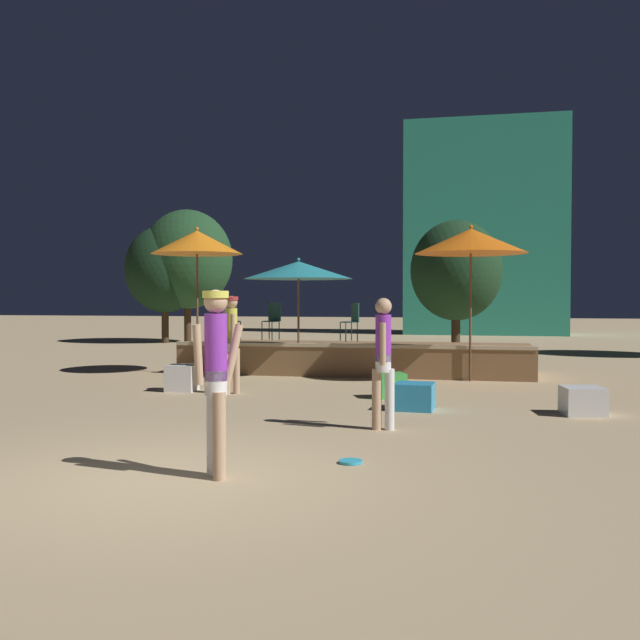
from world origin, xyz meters
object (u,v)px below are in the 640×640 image
(person_0, at_px, (383,358))
(person_1, at_px, (216,370))
(background_tree_1, at_px, (165,269))
(bistro_chair_2, at_px, (273,317))
(frisbee_disc, at_px, (351,462))
(patio_umbrella_1, at_px, (197,242))
(patio_umbrella_0, at_px, (471,241))
(cube_seat_1, at_px, (391,385))
(background_tree_2, at_px, (187,259))
(background_tree_3, at_px, (456,271))
(cube_seat_0, at_px, (415,396))
(cube_seat_3, at_px, (182,378))
(bistro_chair_1, at_px, (231,318))
(bistro_chair_0, at_px, (352,318))
(cube_seat_2, at_px, (583,401))
(patio_umbrella_2, at_px, (298,270))
(person_2, at_px, (231,338))

(person_0, height_order, person_1, person_1)
(background_tree_1, bearing_deg, person_0, -57.41)
(bistro_chair_2, bearing_deg, frisbee_disc, -49.79)
(background_tree_1, bearing_deg, patio_umbrella_1, -62.14)
(bistro_chair_2, bearing_deg, patio_umbrella_0, 3.62)
(patio_umbrella_0, relative_size, background_tree_1, 0.72)
(patio_umbrella_0, relative_size, bistro_chair_2, 3.69)
(cube_seat_1, relative_size, background_tree_1, 0.13)
(patio_umbrella_0, distance_m, background_tree_2, 15.74)
(frisbee_disc, bearing_deg, background_tree_3, 87.20)
(background_tree_3, bearing_deg, person_1, -96.82)
(background_tree_3, bearing_deg, person_0, -92.80)
(cube_seat_0, height_order, cube_seat_3, cube_seat_3)
(cube_seat_0, bearing_deg, bistro_chair_1, 133.15)
(patio_umbrella_0, bearing_deg, bistro_chair_0, 157.07)
(bistro_chair_1, xyz_separation_m, background_tree_2, (-5.37, 10.17, 2.01))
(cube_seat_0, bearing_deg, background_tree_2, 123.67)
(patio_umbrella_1, xyz_separation_m, frisbee_disc, (5.00, -8.13, -3.04))
(frisbee_disc, bearing_deg, background_tree_2, 117.18)
(cube_seat_0, distance_m, cube_seat_2, 2.52)
(patio_umbrella_2, height_order, cube_seat_0, patio_umbrella_2)
(cube_seat_3, distance_m, background_tree_2, 15.41)
(cube_seat_2, xyz_separation_m, cube_seat_3, (-7.04, 1.33, 0.04))
(frisbee_disc, bearing_deg, person_0, 87.20)
(frisbee_disc, bearing_deg, person_1, -143.51)
(background_tree_2, bearing_deg, cube_seat_2, -50.21)
(patio_umbrella_2, bearing_deg, person_2, -98.65)
(patio_umbrella_2, distance_m, person_0, 6.90)
(patio_umbrella_0, distance_m, bistro_chair_1, 6.03)
(cube_seat_0, xyz_separation_m, cube_seat_1, (-0.52, 1.27, 0.01))
(frisbee_disc, bearing_deg, background_tree_1, 119.49)
(patio_umbrella_1, bearing_deg, frisbee_disc, -58.43)
(cube_seat_2, xyz_separation_m, person_1, (-4.09, -4.75, 0.85))
(cube_seat_1, bearing_deg, patio_umbrella_1, 147.96)
(frisbee_disc, bearing_deg, person_2, 121.55)
(cube_seat_2, xyz_separation_m, bistro_chair_1, (-7.39, 5.14, 1.09))
(bistro_chair_2, distance_m, frisbee_disc, 10.08)
(person_1, bearing_deg, background_tree_2, 163.71)
(cube_seat_0, distance_m, cube_seat_1, 1.37)
(cube_seat_3, xyz_separation_m, frisbee_disc, (4.14, -5.20, -0.23))
(background_tree_2, bearing_deg, patio_umbrella_2, -56.53)
(person_1, distance_m, person_2, 6.19)
(patio_umbrella_1, bearing_deg, cube_seat_1, -32.04)
(bistro_chair_0, distance_m, background_tree_1, 13.41)
(background_tree_1, bearing_deg, cube_seat_0, -53.69)
(patio_umbrella_0, height_order, patio_umbrella_1, patio_umbrella_1)
(cube_seat_2, relative_size, bistro_chair_1, 0.74)
(person_1, bearing_deg, cube_seat_0, 121.96)
(cube_seat_3, bearing_deg, cube_seat_2, -10.70)
(bistro_chair_0, bearing_deg, cube_seat_1, -17.78)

